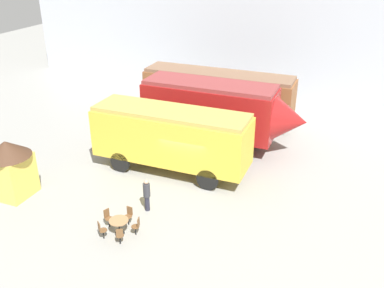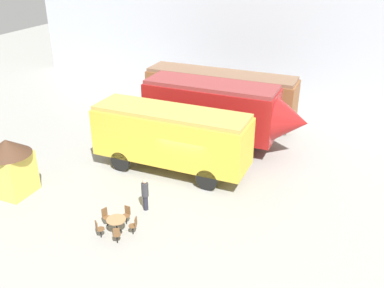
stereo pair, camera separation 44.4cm
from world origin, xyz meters
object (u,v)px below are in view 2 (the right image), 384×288
Objects in this scene: passenger_coach_vintage at (171,135)px; streamlined_locomotive at (222,110)px; cafe_chair_0 at (106,216)px; cafe_table_near at (116,222)px; visitor_person at (145,193)px; ticket_kiosk at (10,164)px; passenger_coach_wooden at (220,93)px.

streamlined_locomotive is at bearing 70.22° from passenger_coach_vintage.
cafe_table_near is at bearing 0.00° from cafe_chair_0.
ticket_kiosk is (-6.96, -1.28, 0.76)m from visitor_person.
passenger_coach_wooden is 14.92m from ticket_kiosk.
ticket_kiosk is at bearing -164.01° from cafe_chair_0.
cafe_chair_0 is at bearing -91.65° from passenger_coach_wooden.
cafe_chair_0 is at bearing -5.15° from ticket_kiosk.
cafe_chair_0 is 2.13m from visitor_person.
passenger_coach_wooden reaches higher than cafe_chair_0.
cafe_table_near is at bearing -87.55° from passenger_coach_vintage.
streamlined_locomotive reaches higher than passenger_coach_vintage.
cafe_table_near is at bearing -96.72° from streamlined_locomotive.
passenger_coach_vintage is 6.39m from cafe_table_near.
streamlined_locomotive is (1.56, -4.05, 0.36)m from passenger_coach_wooden.
passenger_coach_vintage reaches higher than ticket_kiosk.
passenger_coach_vintage is 4.31m from visitor_person.
passenger_coach_vintage reaches higher than visitor_person.
passenger_coach_vintage is 2.89× the size of ticket_kiosk.
passenger_coach_wooden reaches higher than visitor_person.
visitor_person reaches higher than cafe_table_near.
cafe_chair_0 is (-0.49, -5.89, -1.66)m from passenger_coach_vintage.
ticket_kiosk is at bearing -115.05° from passenger_coach_wooden.
visitor_person is at bearing 81.84° from cafe_table_near.
visitor_person is (1.05, 1.81, 0.40)m from cafe_chair_0.
passenger_coach_wooden is 1.23× the size of passenger_coach_vintage.
streamlined_locomotive is 4.37m from passenger_coach_vintage.
passenger_coach_wooden is at bearing 91.38° from cafe_table_near.
cafe_table_near is at bearing -98.16° from visitor_person.
passenger_coach_wooden reaches higher than cafe_table_near.
ticket_kiosk is (-6.66, 0.82, 1.12)m from cafe_table_near.
passenger_coach_vintage is 8.36m from ticket_kiosk.
streamlined_locomotive is 12.33m from ticket_kiosk.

